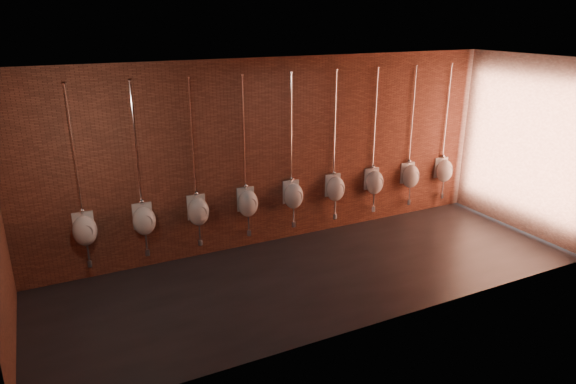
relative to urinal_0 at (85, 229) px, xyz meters
name	(u,v)px	position (x,y,z in m)	size (l,w,h in m)	color
ground	(320,274)	(3.22, -1.38, -0.85)	(8.50, 8.50, 0.00)	black
room_shell	(323,149)	(3.22, -1.38, 1.16)	(8.54, 3.04, 3.22)	black
urinal_0	(85,229)	(0.00, 0.00, 0.00)	(0.38, 0.34, 2.71)	silver
urinal_1	(144,219)	(0.86, 0.00, 0.00)	(0.38, 0.34, 2.71)	silver
urinal_2	(198,210)	(1.72, 0.00, 0.00)	(0.38, 0.34, 2.71)	silver
urinal_3	(248,202)	(2.59, 0.00, 0.00)	(0.38, 0.34, 2.71)	silver
urinal_4	(293,195)	(3.45, 0.00, 0.00)	(0.38, 0.34, 2.71)	silver
urinal_5	(335,188)	(4.31, 0.00, 0.00)	(0.38, 0.34, 2.71)	silver
urinal_6	(374,181)	(5.17, 0.00, 0.00)	(0.38, 0.34, 2.71)	silver
urinal_7	(410,175)	(6.03, 0.00, 0.00)	(0.38, 0.34, 2.71)	silver
urinal_8	(444,170)	(6.89, 0.00, 0.00)	(0.38, 0.34, 2.71)	silver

